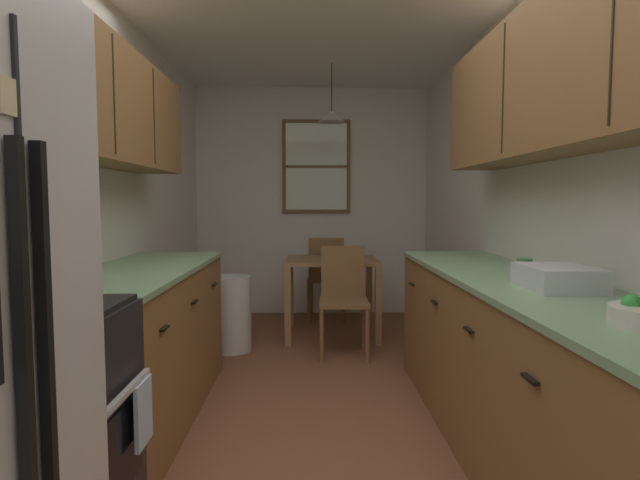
{
  "coord_description": "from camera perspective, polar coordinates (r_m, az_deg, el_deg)",
  "views": [
    {
      "loc": [
        -0.03,
        -2.19,
        1.27
      ],
      "look_at": [
        0.05,
        1.46,
        1.0
      ],
      "focal_mm": 28.57,
      "sensor_mm": 36.0,
      "label": 1
    }
  ],
  "objects": [
    {
      "name": "ground_plane",
      "position": [
        3.43,
        -0.68,
        -17.5
      ],
      "size": [
        12.0,
        12.0,
        0.0
      ],
      "primitive_type": "plane",
      "color": "brown"
    },
    {
      "name": "wall_left",
      "position": [
        3.45,
        -23.78,
        3.93
      ],
      "size": [
        0.1,
        9.0,
        2.55
      ],
      "primitive_type": "cube",
      "color": "silver",
      "rests_on": "ground"
    },
    {
      "name": "wall_right",
      "position": [
        3.47,
        22.22,
        3.98
      ],
      "size": [
        0.1,
        9.0,
        2.55
      ],
      "primitive_type": "cube",
      "color": "silver",
      "rests_on": "ground"
    },
    {
      "name": "wall_back",
      "position": [
        5.84,
        -0.93,
        4.29
      ],
      "size": [
        4.4,
        0.1,
        2.55
      ],
      "primitive_type": "cube",
      "color": "silver",
      "rests_on": "ground"
    },
    {
      "name": "stove_range",
      "position": [
        2.1,
        -30.21,
        -18.77
      ],
      "size": [
        0.66,
        0.58,
        1.1
      ],
      "color": "black",
      "rests_on": "ground"
    },
    {
      "name": "counter_left",
      "position": [
        3.17,
        -19.35,
        -11.0
      ],
      "size": [
        0.64,
        1.86,
        0.9
      ],
      "color": "brown",
      "rests_on": "ground"
    },
    {
      "name": "upper_cabinets_left",
      "position": [
        3.11,
        -22.8,
        13.61
      ],
      "size": [
        0.33,
        1.94,
        0.63
      ],
      "color": "brown"
    },
    {
      "name": "counter_right",
      "position": [
        2.6,
        22.98,
        -14.56
      ],
      "size": [
        0.64,
        3.21,
        0.9
      ],
      "color": "brown",
      "rests_on": "ground"
    },
    {
      "name": "upper_cabinets_right",
      "position": [
        2.55,
        27.44,
        17.1
      ],
      "size": [
        0.33,
        2.89,
        0.72
      ],
      "color": "brown"
    },
    {
      "name": "dining_table",
      "position": [
        4.83,
        1.29,
        -3.61
      ],
      "size": [
        0.86,
        0.74,
        0.74
      ],
      "color": "olive",
      "rests_on": "ground"
    },
    {
      "name": "dining_chair_near",
      "position": [
        4.28,
        2.61,
        -6.13
      ],
      "size": [
        0.41,
        0.41,
        0.9
      ],
      "color": "brown",
      "rests_on": "ground"
    },
    {
      "name": "dining_chair_far",
      "position": [
        5.42,
        0.75,
        -3.93
      ],
      "size": [
        0.43,
        0.43,
        0.9
      ],
      "color": "brown",
      "rests_on": "ground"
    },
    {
      "name": "pendant_light",
      "position": [
        4.85,
        1.32,
        13.66
      ],
      "size": [
        0.26,
        0.26,
        0.54
      ],
      "color": "black"
    },
    {
      "name": "back_window",
      "position": [
        5.78,
        -0.42,
        8.21
      ],
      "size": [
        0.76,
        0.05,
        1.04
      ],
      "color": "brown"
    },
    {
      "name": "trash_bin",
      "position": [
        4.47,
        -9.92,
        -8.1
      ],
      "size": [
        0.35,
        0.35,
        0.64
      ],
      "primitive_type": "cylinder",
      "color": "silver",
      "rests_on": "ground"
    },
    {
      "name": "storage_canister",
      "position": [
        2.37,
        -25.5,
        -3.31
      ],
      "size": [
        0.11,
        0.11,
        0.16
      ],
      "color": "red",
      "rests_on": "counter_left"
    },
    {
      "name": "dish_towel",
      "position": [
        2.08,
        -19.17,
        -17.82
      ],
      "size": [
        0.02,
        0.16,
        0.24
      ],
      "primitive_type": "cube",
      "color": "silver"
    },
    {
      "name": "mug_by_coffeemaker",
      "position": [
        2.73,
        21.96,
        -2.9
      ],
      "size": [
        0.11,
        0.08,
        0.09
      ],
      "color": "#3F7F4C",
      "rests_on": "counter_right"
    },
    {
      "name": "dish_rack",
      "position": [
        2.42,
        25.11,
        -3.84
      ],
      "size": [
        0.28,
        0.34,
        0.1
      ],
      "primitive_type": "cube",
      "color": "silver",
      "rests_on": "counter_right"
    },
    {
      "name": "table_serving_bowl",
      "position": [
        4.74,
        2.63,
        -1.85
      ],
      "size": [
        0.16,
        0.16,
        0.06
      ],
      "primitive_type": "cylinder",
      "color": "silver",
      "rests_on": "dining_table"
    }
  ]
}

